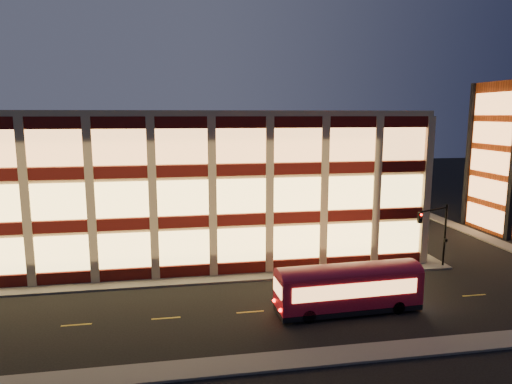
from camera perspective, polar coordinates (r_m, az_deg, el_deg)
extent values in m
plane|color=black|center=(39.39, -8.04, -11.49)|extent=(200.00, 200.00, 0.00)
cube|color=#514F4C|center=(40.34, -12.43, -10.99)|extent=(54.00, 2.00, 0.15)
cube|color=#514F4C|center=(60.49, 13.75, -4.08)|extent=(2.00, 30.00, 0.15)
cube|color=#514F4C|center=(65.63, 22.61, -3.48)|extent=(2.00, 30.00, 0.15)
cube|color=#514F4C|center=(27.62, -7.05, -21.05)|extent=(100.00, 2.00, 0.15)
cube|color=tan|center=(54.26, -11.99, 1.88)|extent=(50.00, 30.00, 14.00)
cube|color=tan|center=(53.79, -12.27, 9.55)|extent=(50.40, 30.40, 0.50)
cube|color=#470C0A|center=(40.97, -12.41, -9.81)|extent=(50.10, 0.25, 1.00)
cube|color=#FACA69|center=(40.35, -12.51, -6.99)|extent=(49.00, 0.20, 3.00)
cube|color=#470C0A|center=(60.02, 13.00, -3.59)|extent=(0.25, 30.10, 1.00)
cube|color=#FACA69|center=(59.58, 13.06, -1.62)|extent=(0.20, 29.00, 3.00)
cube|color=#470C0A|center=(39.74, -12.64, -3.81)|extent=(50.10, 0.25, 1.00)
cube|color=#FACA69|center=(39.33, -12.75, -0.83)|extent=(49.00, 0.20, 3.00)
cube|color=#470C0A|center=(59.19, 13.16, 0.56)|extent=(0.25, 30.10, 1.00)
cube|color=#FACA69|center=(58.89, 13.22, 2.58)|extent=(0.20, 29.00, 3.00)
cube|color=#470C0A|center=(38.97, -12.87, 2.49)|extent=(50.10, 0.25, 1.00)
cube|color=#FACA69|center=(38.79, -12.99, 5.57)|extent=(49.00, 0.20, 3.00)
cube|color=#470C0A|center=(58.67, 13.33, 4.81)|extent=(0.25, 30.10, 1.00)
cube|color=#FACA69|center=(58.53, 13.39, 6.86)|extent=(0.20, 29.00, 3.00)
cube|color=black|center=(64.60, 25.09, 4.18)|extent=(0.60, 0.60, 18.00)
cube|color=#E89751|center=(62.34, 26.65, -2.81)|extent=(0.16, 6.60, 2.60)
cube|color=#E89751|center=(61.76, 26.89, 0.28)|extent=(0.16, 6.60, 2.60)
cube|color=#E89751|center=(61.36, 27.13, 3.41)|extent=(0.16, 6.60, 2.60)
cube|color=#E89751|center=(61.15, 27.37, 6.58)|extent=(0.16, 6.60, 2.60)
cube|color=#E89751|center=(61.12, 27.62, 9.75)|extent=(0.16, 6.60, 2.60)
cylinder|color=black|center=(46.16, 22.53, -5.07)|extent=(0.18, 0.18, 6.00)
cylinder|color=black|center=(44.04, 21.35, -2.07)|extent=(3.56, 1.63, 0.14)
cube|color=black|center=(42.63, 19.81, -3.04)|extent=(0.32, 0.32, 0.95)
sphere|color=#FF0C05|center=(42.42, 19.95, -2.69)|extent=(0.20, 0.20, 0.20)
cube|color=black|center=(46.10, 22.63, -5.61)|extent=(0.25, 0.18, 0.28)
cube|color=maroon|center=(34.30, 11.46, -11.66)|extent=(10.63, 3.08, 2.42)
cube|color=black|center=(34.83, 11.38, -13.84)|extent=(10.63, 3.08, 0.37)
cylinder|color=black|center=(32.66, 6.61, -15.16)|extent=(0.96, 0.36, 0.95)
cylinder|color=black|center=(34.67, 5.34, -13.62)|extent=(0.96, 0.36, 0.95)
cylinder|color=black|center=(35.28, 17.32, -13.61)|extent=(0.96, 0.36, 0.95)
cylinder|color=black|center=(37.14, 15.53, -12.31)|extent=(0.96, 0.36, 0.95)
cube|color=#E89751|center=(33.04, 12.43, -11.95)|extent=(9.26, 0.46, 1.05)
cube|color=#E89751|center=(35.34, 10.58, -10.44)|extent=(9.26, 0.46, 1.05)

